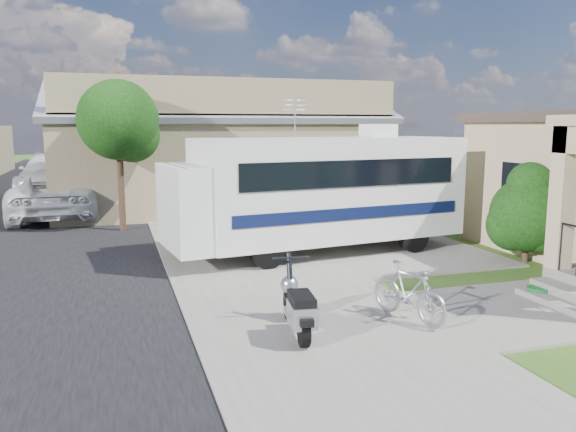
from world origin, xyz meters
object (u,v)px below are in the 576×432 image
object	(u,v)px
shrub	(528,211)
bicycle	(408,295)
motorhome	(319,189)
scooter	(298,307)
pickup_truck	(56,194)
van	(52,174)
garden_hose	(538,294)

from	to	relation	value
shrub	bicycle	world-z (taller)	shrub
motorhome	shrub	distance (m)	4.99
motorhome	bicycle	bearing A→B (deg)	-101.65
scooter	pickup_truck	bearing A→B (deg)	115.88
scooter	van	size ratio (longest dim) A/B	0.26
bicycle	pickup_truck	world-z (taller)	pickup_truck
van	garden_hose	bearing A→B (deg)	-61.63
bicycle	garden_hose	distance (m)	3.05
scooter	garden_hose	bearing A→B (deg)	13.62
motorhome	van	world-z (taller)	motorhome
pickup_truck	garden_hose	size ratio (longest dim) A/B	14.19
scooter	pickup_truck	distance (m)	14.19
shrub	scooter	bearing A→B (deg)	-155.67
scooter	van	world-z (taller)	van
bicycle	pickup_truck	distance (m)	14.82
motorhome	shrub	bearing A→B (deg)	-34.67
shrub	bicycle	size ratio (longest dim) A/B	1.52
motorhome	bicycle	xyz separation A→B (m)	(-0.39, -5.22, -1.17)
bicycle	pickup_truck	bearing A→B (deg)	97.80
shrub	garden_hose	distance (m)	3.30
scooter	bicycle	bearing A→B (deg)	10.50
pickup_truck	garden_hose	xyz separation A→B (m)	(9.43, -12.91, -0.74)
garden_hose	pickup_truck	bearing A→B (deg)	126.14
scooter	van	bearing A→B (deg)	111.62
scooter	bicycle	xyz separation A→B (m)	(1.94, 0.11, -0.02)
shrub	scooter	world-z (taller)	shrub
scooter	garden_hose	size ratio (longest dim) A/B	3.99
van	shrub	bearing A→B (deg)	-54.32
motorhome	shrub	world-z (taller)	motorhome
scooter	pickup_truck	size ratio (longest dim) A/B	0.28
shrub	van	world-z (taller)	shrub
scooter	bicycle	size ratio (longest dim) A/B	1.08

